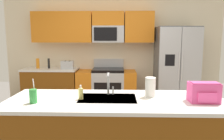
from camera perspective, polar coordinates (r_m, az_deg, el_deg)
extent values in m
cube|color=beige|center=(5.35, 0.12, 5.16)|extent=(5.20, 0.10, 2.60)
cube|color=orange|center=(5.39, -16.39, 10.69)|extent=(0.70, 0.32, 0.70)
cube|color=orange|center=(5.22, -9.03, 11.00)|extent=(0.68, 0.32, 0.70)
cube|color=orange|center=(5.15, 7.10, 11.08)|extent=(0.66, 0.32, 0.70)
cube|color=#B7BABF|center=(5.13, -0.95, 9.36)|extent=(0.72, 0.32, 0.38)
cube|color=black|center=(4.97, -1.74, 9.38)|extent=(0.52, 0.01, 0.30)
cube|color=orange|center=(5.15, -0.96, 13.26)|extent=(0.72, 0.32, 0.32)
cube|color=brown|center=(5.37, -15.59, -4.54)|extent=(1.22, 0.60, 0.86)
cube|color=silver|center=(5.29, -15.79, 0.21)|extent=(1.25, 0.63, 0.04)
cube|color=#B7BABF|center=(5.14, -0.99, -4.93)|extent=(0.72, 0.60, 0.84)
cube|color=black|center=(4.83, -1.16, -5.43)|extent=(0.60, 0.01, 0.36)
cube|color=black|center=(5.05, -1.00, 0.04)|extent=(0.72, 0.60, 0.06)
cube|color=#B7BABF|center=(5.30, -0.86, 1.86)|extent=(0.72, 0.06, 0.20)
cube|color=orange|center=(5.19, -6.98, -4.85)|extent=(0.36, 0.60, 0.84)
cube|color=orange|center=(5.14, 4.61, -4.96)|extent=(0.28, 0.60, 0.84)
cube|color=#4C4F54|center=(5.15, 16.30, 0.48)|extent=(0.90, 0.70, 1.85)
cube|color=#B7BABF|center=(4.74, 14.77, -0.14)|extent=(0.44, 0.04, 1.81)
cube|color=#B7BABF|center=(4.86, 19.94, -0.16)|extent=(0.44, 0.04, 1.81)
cylinder|color=silver|center=(4.75, 17.19, 0.90)|extent=(0.02, 0.02, 0.60)
cylinder|color=silver|center=(4.76, 17.88, 0.89)|extent=(0.02, 0.02, 0.60)
cube|color=black|center=(4.69, 14.93, 2.50)|extent=(0.20, 0.00, 0.24)
cube|color=brown|center=(2.75, 1.00, -17.09)|extent=(2.53, 0.89, 0.86)
cube|color=silver|center=(2.59, 1.03, -8.10)|extent=(2.57, 0.93, 0.04)
cube|color=#B7BABF|center=(2.64, -1.14, -7.66)|extent=(0.68, 0.44, 0.03)
cube|color=#B7BABF|center=(5.11, -11.57, 1.33)|extent=(0.28, 0.16, 0.18)
cube|color=black|center=(5.12, -12.14, 2.31)|extent=(0.03, 0.11, 0.01)
cube|color=black|center=(5.09, -11.05, 2.31)|extent=(0.03, 0.11, 0.01)
cylinder|color=black|center=(5.28, -16.22, 1.67)|extent=(0.05, 0.05, 0.23)
cylinder|color=orange|center=(5.34, -18.86, 1.64)|extent=(0.07, 0.07, 0.23)
cylinder|color=#B7BABF|center=(2.77, -0.98, -3.59)|extent=(0.03, 0.03, 0.28)
cylinder|color=#B7BABF|center=(2.64, -1.09, -1.29)|extent=(0.02, 0.20, 0.02)
cylinder|color=#B7BABF|center=(2.79, 0.27, -5.41)|extent=(0.02, 0.02, 0.10)
cylinder|color=green|center=(2.58, -19.94, -6.47)|extent=(0.08, 0.08, 0.16)
cylinder|color=white|center=(2.54, -19.83, -3.71)|extent=(0.01, 0.03, 0.14)
cylinder|color=#D8CC66|center=(2.60, -8.18, -6.18)|extent=(0.06, 0.06, 0.13)
cylinder|color=white|center=(2.58, -8.22, -4.35)|extent=(0.02, 0.02, 0.04)
cylinder|color=white|center=(2.71, 10.00, -4.43)|extent=(0.12, 0.12, 0.24)
cube|color=#EA4C93|center=(2.67, 22.86, -5.42)|extent=(0.32, 0.20, 0.22)
cube|color=#C7417D|center=(2.63, 23.15, -3.29)|extent=(0.30, 0.14, 0.03)
cube|color=#FF54A2|center=(2.58, 23.65, -6.62)|extent=(0.20, 0.03, 0.11)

